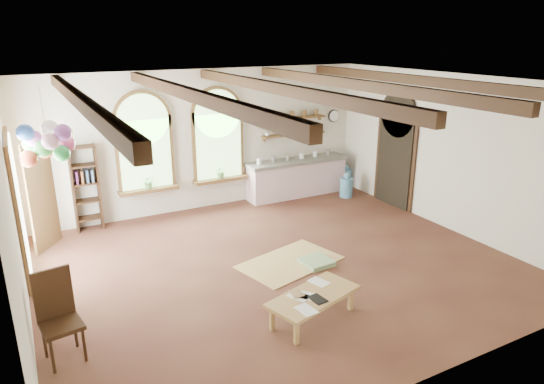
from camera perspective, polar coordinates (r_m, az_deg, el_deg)
floor at (r=8.78m, az=0.68°, el=-8.47°), size 8.00×8.00×0.00m
ceiling_beams at (r=7.89m, az=0.77°, el=12.08°), size 6.20×6.80×0.18m
window_left at (r=10.82m, az=-14.76°, el=5.26°), size 1.30×0.28×2.20m
window_right at (r=11.32m, az=-6.36°, el=6.30°), size 1.30×0.28×2.20m
left_doorway at (r=9.11m, az=-27.67°, el=-1.80°), size 0.10×1.90×2.50m
right_doorway at (r=11.75m, az=14.22°, el=3.63°), size 0.10×1.30×2.40m
kitchen_counter at (r=12.27m, az=2.92°, el=1.75°), size 2.68×0.62×0.94m
wall_shelf_lower at (r=12.16m, az=2.56°, el=6.83°), size 1.70×0.24×0.04m
wall_shelf_upper at (r=12.09m, az=2.59°, el=8.68°), size 1.70×0.24×0.04m
wall_clock at (r=12.83m, az=7.29°, el=8.88°), size 0.32×0.04×0.32m
bookshelf at (r=10.69m, az=-21.06°, el=0.41°), size 0.53×0.32×1.80m
coffee_table at (r=7.09m, az=4.87°, el=-12.27°), size 1.52×1.02×0.40m
side_chair at (r=6.85m, az=-23.42°, el=-15.17°), size 0.54×0.54×1.18m
floor_mat at (r=8.83m, az=2.12°, el=-8.25°), size 1.99×1.50×0.02m
floor_cushion at (r=8.79m, az=5.27°, el=-8.20°), size 0.53×0.53×0.09m
water_jug_a at (r=12.33m, az=8.73°, el=0.66°), size 0.33×0.33×0.63m
water_jug_b at (r=13.15m, az=8.60°, el=1.74°), size 0.32×0.32×0.62m
balloon_cluster at (r=8.22m, az=-24.95°, el=5.35°), size 0.84×0.84×1.16m
table_book at (r=7.03m, az=2.27°, el=-11.96°), size 0.19×0.26×0.02m
tablet at (r=6.96m, az=5.38°, el=-12.43°), size 0.21×0.28×0.01m
potted_plant_left at (r=10.91m, az=-14.30°, el=1.16°), size 0.27×0.23×0.30m
potted_plant_right at (r=11.41m, az=-6.03°, el=2.36°), size 0.27×0.23×0.30m
shelf_cup_a at (r=11.79m, az=-0.60°, el=6.82°), size 0.12×0.10×0.10m
shelf_cup_b at (r=11.95m, az=0.90°, el=6.97°), size 0.10×0.10×0.09m
shelf_bowl_a at (r=12.13m, az=2.36°, el=7.02°), size 0.22×0.22×0.05m
shelf_bowl_b at (r=12.30m, az=3.78°, el=7.18°), size 0.20×0.20×0.06m
shelf_vase at (r=12.48m, az=5.16°, el=7.60°), size 0.18×0.18×0.19m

